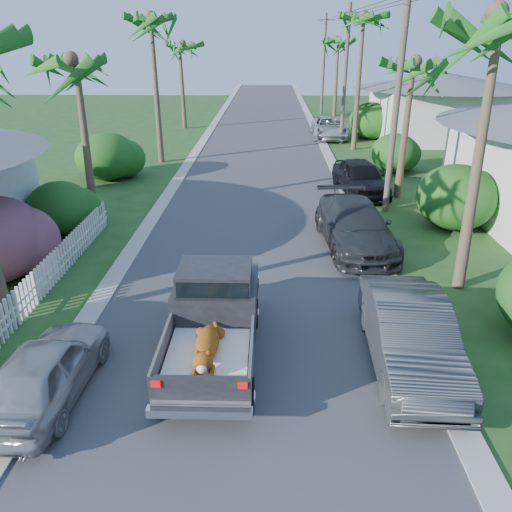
{
  "coord_description": "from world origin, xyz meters",
  "views": [
    {
      "loc": [
        0.53,
        -7.82,
        6.93
      ],
      "look_at": [
        0.19,
        4.76,
        1.4
      ],
      "focal_mm": 35.0,
      "sensor_mm": 36.0,
      "label": 1
    }
  ],
  "objects_px": {
    "parked_car_rm": "(355,226)",
    "palm_r_a": "(504,15)",
    "palm_r_c": "(364,16)",
    "utility_pole_d": "(324,64)",
    "parked_car_rn": "(410,335)",
    "palm_l_b": "(74,60)",
    "palm_l_d": "(180,44)",
    "utility_pole_c": "(345,75)",
    "utility_pole_b": "(397,101)",
    "parked_car_rf": "(360,178)",
    "palm_r_d": "(339,40)",
    "house_right_far": "(441,109)",
    "palm_r_b": "(413,62)",
    "pickup_truck": "(215,312)",
    "parked_car_ln": "(46,371)",
    "parked_car_rd": "(329,128)",
    "palm_l_c": "(151,18)"
  },
  "relations": [
    {
      "from": "parked_car_rm",
      "to": "palm_r_a",
      "type": "height_order",
      "value": "palm_r_a"
    },
    {
      "from": "palm_r_c",
      "to": "utility_pole_d",
      "type": "height_order",
      "value": "palm_r_c"
    },
    {
      "from": "parked_car_rn",
      "to": "palm_r_c",
      "type": "relative_size",
      "value": 0.51
    },
    {
      "from": "palm_l_b",
      "to": "palm_l_d",
      "type": "height_order",
      "value": "palm_l_d"
    },
    {
      "from": "palm_l_b",
      "to": "utility_pole_c",
      "type": "height_order",
      "value": "utility_pole_c"
    },
    {
      "from": "utility_pole_b",
      "to": "utility_pole_c",
      "type": "height_order",
      "value": "same"
    },
    {
      "from": "utility_pole_b",
      "to": "parked_car_rm",
      "type": "bearing_deg",
      "value": -115.95
    },
    {
      "from": "utility_pole_c",
      "to": "utility_pole_d",
      "type": "xyz_separation_m",
      "value": [
        0.0,
        15.0,
        0.0
      ]
    },
    {
      "from": "parked_car_rf",
      "to": "palm_l_b",
      "type": "height_order",
      "value": "palm_l_b"
    },
    {
      "from": "parked_car_rn",
      "to": "parked_car_rf",
      "type": "bearing_deg",
      "value": 86.91
    },
    {
      "from": "parked_car_rm",
      "to": "utility_pole_c",
      "type": "xyz_separation_m",
      "value": [
        2.0,
        19.11,
        3.81
      ]
    },
    {
      "from": "parked_car_rf",
      "to": "palm_r_d",
      "type": "bearing_deg",
      "value": 78.28
    },
    {
      "from": "house_right_far",
      "to": "palm_r_b",
      "type": "bearing_deg",
      "value": -113.11
    },
    {
      "from": "house_right_far",
      "to": "utility_pole_d",
      "type": "bearing_deg",
      "value": 119.65
    },
    {
      "from": "pickup_truck",
      "to": "palm_l_d",
      "type": "distance_m",
      "value": 32.64
    },
    {
      "from": "palm_r_b",
      "to": "utility_pole_d",
      "type": "xyz_separation_m",
      "value": [
        -1.0,
        28.0,
        -1.35
      ]
    },
    {
      "from": "palm_r_b",
      "to": "palm_r_d",
      "type": "relative_size",
      "value": 0.9
    },
    {
      "from": "palm_r_d",
      "to": "palm_r_a",
      "type": "bearing_deg",
      "value": -90.34
    },
    {
      "from": "pickup_truck",
      "to": "palm_l_b",
      "type": "height_order",
      "value": "palm_l_b"
    },
    {
      "from": "parked_car_rn",
      "to": "palm_l_d",
      "type": "distance_m",
      "value": 34.26
    },
    {
      "from": "palm_l_b",
      "to": "parked_car_ln",
      "type": "bearing_deg",
      "value": -76.38
    },
    {
      "from": "parked_car_rm",
      "to": "palm_l_b",
      "type": "bearing_deg",
      "value": 158.33
    },
    {
      "from": "palm_l_d",
      "to": "utility_pole_b",
      "type": "bearing_deg",
      "value": -60.05
    },
    {
      "from": "parked_car_rd",
      "to": "utility_pole_c",
      "type": "xyz_separation_m",
      "value": [
        0.6,
        -2.2,
        3.85
      ]
    },
    {
      "from": "palm_r_b",
      "to": "utility_pole_c",
      "type": "relative_size",
      "value": 0.8
    },
    {
      "from": "utility_pole_b",
      "to": "parked_car_rf",
      "type": "bearing_deg",
      "value": 105.52
    },
    {
      "from": "palm_l_c",
      "to": "parked_car_rn",
      "type": "bearing_deg",
      "value": -64.27
    },
    {
      "from": "house_right_far",
      "to": "utility_pole_d",
      "type": "relative_size",
      "value": 1.0
    },
    {
      "from": "pickup_truck",
      "to": "parked_car_rf",
      "type": "distance_m",
      "value": 14.35
    },
    {
      "from": "utility_pole_c",
      "to": "palm_l_c",
      "type": "bearing_deg",
      "value": -152.65
    },
    {
      "from": "pickup_truck",
      "to": "utility_pole_d",
      "type": "distance_m",
      "value": 41.3
    },
    {
      "from": "palm_r_b",
      "to": "palm_r_d",
      "type": "distance_m",
      "value": 25.01
    },
    {
      "from": "parked_car_rf",
      "to": "palm_l_b",
      "type": "bearing_deg",
      "value": -171.04
    },
    {
      "from": "parked_car_rf",
      "to": "utility_pole_d",
      "type": "distance_m",
      "value": 27.72
    },
    {
      "from": "parked_car_ln",
      "to": "palm_l_c",
      "type": "distance_m",
      "value": 22.8
    },
    {
      "from": "palm_l_c",
      "to": "palm_l_b",
      "type": "bearing_deg",
      "value": -94.57
    },
    {
      "from": "utility_pole_b",
      "to": "utility_pole_c",
      "type": "bearing_deg",
      "value": 90.0
    },
    {
      "from": "utility_pole_b",
      "to": "utility_pole_d",
      "type": "xyz_separation_m",
      "value": [
        0.0,
        30.0,
        0.0
      ]
    },
    {
      "from": "parked_car_rm",
      "to": "palm_r_d",
      "type": "height_order",
      "value": "palm_r_d"
    },
    {
      "from": "parked_car_rm",
      "to": "palm_l_d",
      "type": "xyz_separation_m",
      "value": [
        -10.1,
        25.11,
        5.65
      ]
    },
    {
      "from": "palm_r_a",
      "to": "palm_r_d",
      "type": "xyz_separation_m",
      "value": [
        0.2,
        34.0,
        -0.69
      ]
    },
    {
      "from": "parked_car_rd",
      "to": "parked_car_rn",
      "type": "bearing_deg",
      "value": -91.35
    },
    {
      "from": "palm_l_b",
      "to": "utility_pole_c",
      "type": "bearing_deg",
      "value": 52.22
    },
    {
      "from": "pickup_truck",
      "to": "utility_pole_d",
      "type": "relative_size",
      "value": 0.57
    },
    {
      "from": "pickup_truck",
      "to": "parked_car_rf",
      "type": "xyz_separation_m",
      "value": [
        5.6,
        13.21,
        -0.21
      ]
    },
    {
      "from": "palm_r_b",
      "to": "palm_l_d",
      "type": "bearing_deg",
      "value": 124.59
    },
    {
      "from": "palm_l_b",
      "to": "palm_l_d",
      "type": "distance_m",
      "value": 22.0
    },
    {
      "from": "parked_car_rm",
      "to": "parked_car_ln",
      "type": "bearing_deg",
      "value": -137.14
    },
    {
      "from": "palm_l_d",
      "to": "utility_pole_d",
      "type": "height_order",
      "value": "utility_pole_d"
    },
    {
      "from": "palm_l_c",
      "to": "utility_pole_c",
      "type": "bearing_deg",
      "value": 27.35
    }
  ]
}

